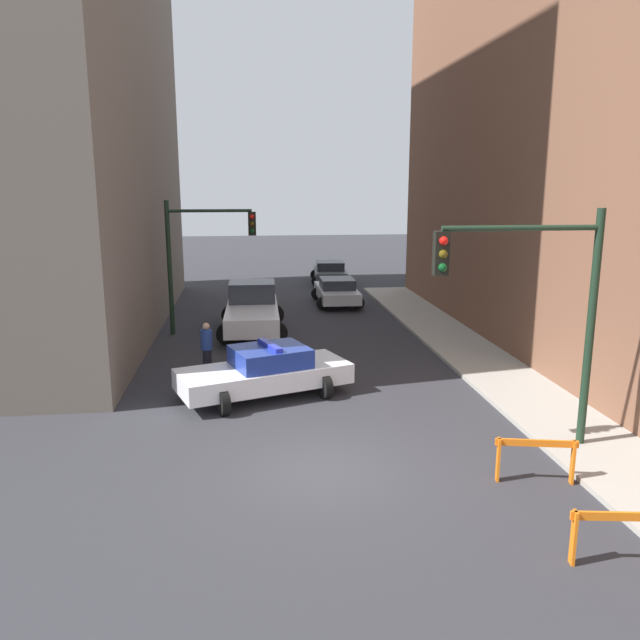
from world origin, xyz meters
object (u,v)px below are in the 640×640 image
(white_truck, at_px, (252,310))
(parked_car_mid, at_px, (330,272))
(traffic_light_far, at_px, (198,248))
(barrier_front, at_px, (622,529))
(pedestrian_crossing, at_px, (207,348))
(barrier_mid, at_px, (536,453))
(police_car, at_px, (266,372))
(parked_car_near, at_px, (337,291))
(traffic_light_near, at_px, (542,294))

(white_truck, relative_size, parked_car_mid, 1.23)
(traffic_light_far, bearing_deg, barrier_front, -65.35)
(traffic_light_far, relative_size, pedestrian_crossing, 3.13)
(parked_car_mid, relative_size, barrier_mid, 2.81)
(traffic_light_far, bearing_deg, parked_car_mid, 60.79)
(traffic_light_far, relative_size, police_car, 1.03)
(police_car, distance_m, pedestrian_crossing, 2.81)
(traffic_light_far, distance_m, police_car, 8.56)
(pedestrian_crossing, distance_m, barrier_mid, 10.51)
(white_truck, height_order, barrier_front, white_truck)
(traffic_light_far, bearing_deg, parked_car_near, 40.96)
(parked_car_near, bearing_deg, white_truck, -127.49)
(traffic_light_far, distance_m, barrier_mid, 15.70)
(white_truck, height_order, barrier_mid, white_truck)
(parked_car_near, xyz_separation_m, parked_car_mid, (0.56, 6.72, 0.00))
(pedestrian_crossing, xyz_separation_m, barrier_front, (6.92, -10.75, -0.24))
(traffic_light_near, bearing_deg, barrier_front, -97.19)
(parked_car_near, distance_m, pedestrian_crossing, 12.34)
(traffic_light_far, height_order, pedestrian_crossing, traffic_light_far)
(traffic_light_near, height_order, parked_car_near, traffic_light_near)
(white_truck, distance_m, parked_car_mid, 12.95)
(white_truck, xyz_separation_m, barrier_mid, (5.40, -13.62, -0.29))
(police_car, bearing_deg, white_truck, -17.57)
(white_truck, height_order, parked_car_near, white_truck)
(traffic_light_far, bearing_deg, barrier_mid, -61.25)
(police_car, relative_size, barrier_front, 3.18)
(police_car, bearing_deg, traffic_light_far, -3.09)
(parked_car_mid, distance_m, pedestrian_crossing, 18.76)
(police_car, bearing_deg, parked_car_near, -36.05)
(barrier_front, distance_m, barrier_mid, 2.79)
(police_car, height_order, barrier_mid, police_car)
(parked_car_mid, height_order, pedestrian_crossing, pedestrian_crossing)
(white_truck, bearing_deg, parked_car_near, 53.06)
(traffic_light_near, xyz_separation_m, police_car, (-5.73, 4.29, -2.81))
(police_car, relative_size, parked_car_near, 1.17)
(traffic_light_near, distance_m, barrier_front, 5.18)
(traffic_light_near, distance_m, parked_car_near, 17.81)
(police_car, xyz_separation_m, white_truck, (-0.27, 7.87, 0.18))
(barrier_front, relative_size, barrier_mid, 1.01)
(pedestrian_crossing, bearing_deg, parked_car_mid, -28.60)
(police_car, distance_m, barrier_front, 9.99)
(traffic_light_near, distance_m, white_truck, 13.81)
(pedestrian_crossing, relative_size, barrier_front, 1.04)
(parked_car_near, bearing_deg, parked_car_mid, 85.88)
(traffic_light_near, distance_m, traffic_light_far, 14.51)
(parked_car_mid, xyz_separation_m, pedestrian_crossing, (-6.20, -17.70, 0.19))
(white_truck, bearing_deg, traffic_light_far, -176.77)
(white_truck, xyz_separation_m, barrier_front, (5.46, -16.41, -0.29))
(traffic_light_near, bearing_deg, pedestrian_crossing, 138.92)
(traffic_light_near, xyz_separation_m, barrier_front, (-0.54, -4.25, -2.91))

